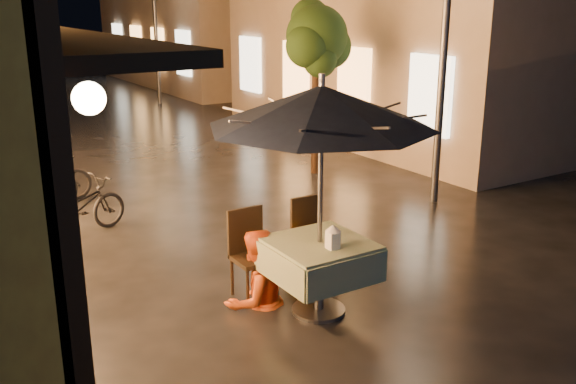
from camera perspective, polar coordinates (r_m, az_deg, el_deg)
ground at (r=7.32m, az=6.85°, el=-8.65°), size 90.00×90.00×0.00m
street_tree at (r=11.70m, az=2.61°, el=13.29°), size 1.43×1.20×3.15m
streetlamp_near at (r=10.12m, az=13.89°, el=15.12°), size 0.36×0.36×4.23m
streetlamp_far at (r=20.42m, az=-11.80°, el=15.83°), size 0.36×0.36×4.23m
cafe_table at (r=6.57m, az=2.79°, el=-6.00°), size 0.99×0.99×0.78m
patio_umbrella at (r=6.13m, az=3.00°, el=7.57°), size 2.25×2.25×2.46m
cafe_chair_left at (r=6.97m, az=-3.40°, el=-5.05°), size 0.42×0.42×0.97m
cafe_chair_right at (r=7.36m, az=2.08°, el=-3.83°), size 0.42×0.42×0.97m
table_lantern at (r=6.27m, az=4.01°, el=-3.87°), size 0.16×0.16×0.25m
person_orange at (r=6.70m, az=-2.94°, el=-3.61°), size 0.86×0.71×1.59m
person_yellow at (r=7.16m, az=2.28°, el=-3.23°), size 0.99×0.76×1.36m
bicycle_0 at (r=9.16m, az=-18.30°, el=-1.43°), size 1.61×0.99×0.80m
bicycle_1 at (r=10.33m, az=-22.60°, el=0.64°), size 1.62×0.48×0.97m
bicycle_2 at (r=10.71m, az=-20.83°, el=0.89°), size 1.57×0.76×0.79m
bicycle_3 at (r=12.24m, az=-23.43°, el=2.73°), size 1.53×0.55×0.90m
bicycle_4 at (r=12.46m, az=-22.60°, el=2.89°), size 1.67×1.13×0.83m
bicycle_5 at (r=13.82m, az=-22.89°, el=4.32°), size 1.60×0.80×0.92m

